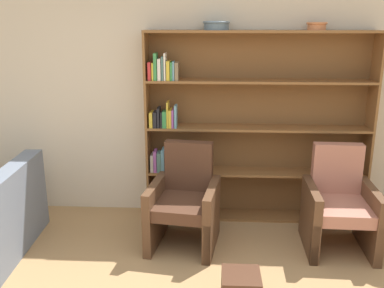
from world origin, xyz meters
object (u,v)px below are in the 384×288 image
object	(u,v)px
bowl_sage	(216,25)
armchair_leather	(185,203)
bookshelf	(239,133)
armchair_cushioned	(339,206)
footstool	(241,282)
bowl_brass	(317,25)

from	to	relation	value
bowl_sage	armchair_leather	size ratio (longest dim) A/B	0.28
bookshelf	armchair_cushioned	bearing A→B (deg)	-34.27
bowl_sage	footstool	distance (m)	2.50
bowl_brass	armchair_leather	world-z (taller)	bowl_brass
bowl_brass	armchair_leather	xyz separation A→B (m)	(-1.29, -0.62, -1.68)
footstool	bookshelf	bearing A→B (deg)	88.10
armchair_leather	footstool	world-z (taller)	armchair_leather
bookshelf	bowl_brass	world-z (taller)	bowl_brass
bowl_brass	footstool	xyz separation A→B (m)	(-0.79, -1.64, -1.87)
bowl_sage	armchair_cushioned	xyz separation A→B (m)	(1.21, -0.62, -1.68)
bowl_sage	armchair_cushioned	world-z (taller)	bowl_sage
armchair_cushioned	footstool	distance (m)	1.44
bookshelf	bowl_brass	xyz separation A→B (m)	(0.74, -0.03, 1.13)
bookshelf	armchair_leather	bearing A→B (deg)	-130.78
bowl_brass	armchair_cushioned	world-z (taller)	bowl_brass
bookshelf	footstool	bearing A→B (deg)	-91.90
footstool	bowl_sage	bearing A→B (deg)	97.38
bookshelf	footstool	size ratio (longest dim) A/B	7.93
bowl_sage	armchair_leather	bearing A→B (deg)	-115.09
bookshelf	armchair_leather	xyz separation A→B (m)	(-0.56, -0.65, -0.55)
bowl_brass	armchair_leather	bearing A→B (deg)	-154.44
bowl_sage	bowl_brass	xyz separation A→B (m)	(1.00, 0.00, -0.00)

